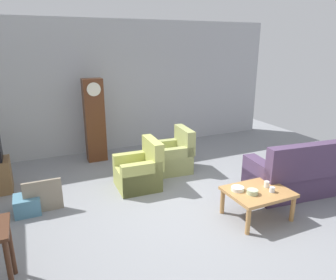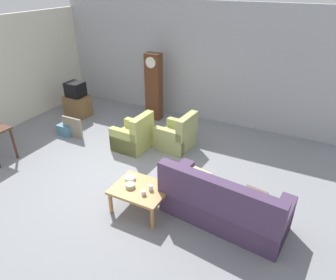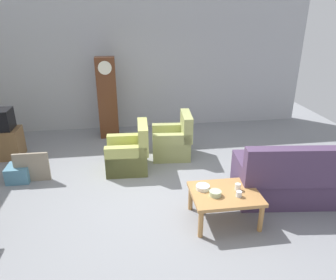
{
  "view_description": "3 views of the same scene",
  "coord_description": "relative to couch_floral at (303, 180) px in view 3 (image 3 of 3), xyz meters",
  "views": [
    {
      "loc": [
        -2.26,
        -4.13,
        2.65
      ],
      "look_at": [
        0.15,
        1.13,
        0.85
      ],
      "focal_mm": 33.53,
      "sensor_mm": 36.0,
      "label": 1
    },
    {
      "loc": [
        3.24,
        -4.3,
        3.76
      ],
      "look_at": [
        0.69,
        0.67,
        0.71
      ],
      "focal_mm": 32.59,
      "sensor_mm": 36.0,
      "label": 2
    },
    {
      "loc": [
        -0.5,
        -4.35,
        2.83
      ],
      "look_at": [
        0.2,
        0.5,
        0.81
      ],
      "focal_mm": 33.33,
      "sensor_mm": 36.0,
      "label": 3
    }
  ],
  "objects": [
    {
      "name": "ground_plane",
      "position": [
        -2.25,
        0.36,
        -0.35
      ],
      "size": [
        10.4,
        10.4,
        0.0
      ],
      "primitive_type": "plane",
      "color": "gray"
    },
    {
      "name": "garage_door_wall",
      "position": [
        -2.25,
        3.96,
        1.25
      ],
      "size": [
        8.4,
        0.16,
        3.2
      ],
      "primitive_type": "cube",
      "color": "#ADAFB5",
      "rests_on": "ground_plane"
    },
    {
      "name": "couch_floral",
      "position": [
        0.0,
        0.0,
        0.0
      ],
      "size": [
        2.19,
        1.11,
        1.04
      ],
      "color": "#4C3856",
      "rests_on": "ground_plane"
    },
    {
      "name": "armchair_olive_near",
      "position": [
        -2.71,
        1.46,
        -0.05
      ],
      "size": [
        0.82,
        0.79,
        0.92
      ],
      "color": "tan",
      "rests_on": "ground_plane"
    },
    {
      "name": "armchair_olive_far",
      "position": [
        -1.78,
        1.95,
        -0.05
      ],
      "size": [
        0.85,
        0.82,
        0.92
      ],
      "color": "tan",
      "rests_on": "ground_plane"
    },
    {
      "name": "coffee_table_wood",
      "position": [
        -1.4,
        -0.34,
        0.04
      ],
      "size": [
        0.96,
        0.76,
        0.46
      ],
      "color": "#B27F47",
      "rests_on": "ground_plane"
    },
    {
      "name": "grandfather_clock",
      "position": [
        -3.14,
        3.25,
        0.61
      ],
      "size": [
        0.44,
        0.3,
        1.9
      ],
      "color": "#562D19",
      "rests_on": "ground_plane"
    },
    {
      "name": "tv_stand_cabinet",
      "position": [
        -5.26,
        2.37,
        -0.04
      ],
      "size": [
        0.68,
        0.52,
        0.62
      ],
      "primitive_type": "cube",
      "color": "brown",
      "rests_on": "ground_plane"
    },
    {
      "name": "framed_picture_leaning",
      "position": [
        -4.44,
        1.24,
        -0.08
      ],
      "size": [
        0.6,
        0.05,
        0.54
      ],
      "primitive_type": "cube",
      "color": "gray",
      "rests_on": "ground_plane"
    },
    {
      "name": "storage_box_blue",
      "position": [
        -4.69,
        1.31,
        -0.21
      ],
      "size": [
        0.4,
        0.4,
        0.29
      ],
      "primitive_type": "cube",
      "color": "teal",
      "rests_on": "ground_plane"
    },
    {
      "name": "cup_white_porcelain",
      "position": [
        -1.21,
        -0.3,
        0.16
      ],
      "size": [
        0.08,
        0.08,
        0.1
      ],
      "primitive_type": "cylinder",
      "color": "white",
      "rests_on": "coffee_table_wood"
    },
    {
      "name": "cup_blue_rimmed",
      "position": [
        -1.25,
        -0.47,
        0.15
      ],
      "size": [
        0.08,
        0.08,
        0.08
      ],
      "primitive_type": "cylinder",
      "color": "silver",
      "rests_on": "coffee_table_wood"
    },
    {
      "name": "bowl_white_stacked",
      "position": [
        -1.7,
        -0.21,
        0.14
      ],
      "size": [
        0.2,
        0.2,
        0.06
      ],
      "primitive_type": "cylinder",
      "color": "white",
      "rests_on": "coffee_table_wood"
    },
    {
      "name": "bowl_shallow_green",
      "position": [
        -1.57,
        -0.4,
        0.15
      ],
      "size": [
        0.17,
        0.17,
        0.07
      ],
      "primitive_type": "cylinder",
      "color": "#B2C69E",
      "rests_on": "coffee_table_wood"
    }
  ]
}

